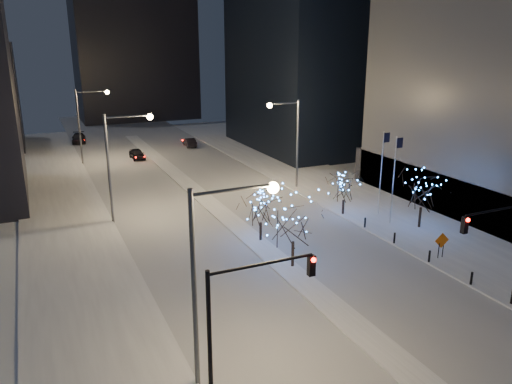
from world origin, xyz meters
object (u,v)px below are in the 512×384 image
street_lamp_east (291,133)px  traffic_signal_west (243,311)px  holiday_tree_plaza_far (344,186)px  car_far (79,138)px  holiday_tree_plaza_near (423,190)px  street_lamp_w_far (86,116)px  street_lamp_w_mid (119,153)px  traffic_signal_east (505,240)px  holiday_tree_median_far (261,208)px  street_lamp_w_near (215,259)px  car_near (137,154)px  holiday_tree_median_near (294,219)px  construction_sign (442,243)px  car_mid (190,142)px

street_lamp_east → traffic_signal_west: bearing=-121.7°
street_lamp_east → holiday_tree_plaza_far: size_ratio=2.23×
car_far → holiday_tree_plaza_far: holiday_tree_plaza_far is taller
holiday_tree_plaza_near → street_lamp_w_far: bearing=121.9°
street_lamp_w_mid → traffic_signal_east: street_lamp_w_mid is taller
street_lamp_w_mid → holiday_tree_median_far: (9.44, -9.77, -3.58)m
street_lamp_w_near → car_near: size_ratio=2.37×
traffic_signal_east → car_far: (-17.80, 67.10, -4.01)m
street_lamp_w_near → street_lamp_w_mid: (0.00, 25.00, 0.00)m
traffic_signal_west → car_near: (5.87, 52.17, -4.04)m
street_lamp_w_mid → holiday_tree_plaza_near: bearing=-28.7°
street_lamp_east → car_near: bearing=119.7°
street_lamp_w_mid → holiday_tree_plaza_far: (19.44, -7.10, -3.57)m
holiday_tree_median_near → construction_sign: (11.03, -3.41, -2.44)m
car_far → car_near: bearing=-62.1°
car_near → car_mid: (9.41, 5.34, -0.03)m
street_lamp_w_far → street_lamp_w_near: bearing=-90.0°
traffic_signal_west → street_lamp_w_near: bearing=104.0°
traffic_signal_east → holiday_tree_median_near: bearing=128.4°
car_mid → car_far: 18.94m
street_lamp_east → street_lamp_w_near: bearing=-124.2°
car_mid → construction_sign: size_ratio=2.05×
holiday_tree_plaza_near → holiday_tree_plaza_far: holiday_tree_plaza_near is taller
street_lamp_w_near → car_mid: bearing=74.1°
traffic_signal_east → holiday_tree_median_near: 13.63m
traffic_signal_west → holiday_tree_median_near: traffic_signal_west is taller
car_far → street_lamp_w_far: bearing=-83.9°
street_lamp_w_near → traffic_signal_east: size_ratio=1.43×
holiday_tree_median_near → traffic_signal_east: bearing=-51.6°
car_near → car_far: 17.13m
holiday_tree_median_far → construction_sign: (11.03, -8.99, -1.55)m
traffic_signal_east → street_lamp_w_far: bearing=109.3°
car_far → street_lamp_east: bearing=-57.2°
street_lamp_east → construction_sign: size_ratio=4.92×
street_lamp_w_mid → holiday_tree_median_near: street_lamp_w_mid is taller
street_lamp_w_far → street_lamp_east: size_ratio=1.00×
street_lamp_w_mid → car_near: (6.37, 25.17, -5.78)m
street_lamp_w_near → traffic_signal_east: 17.99m
street_lamp_w_far → car_near: size_ratio=2.37×
holiday_tree_median_far → street_lamp_east: bearing=53.1°
street_lamp_w_near → construction_sign: size_ratio=4.92×
traffic_signal_east → holiday_tree_plaza_near: bearing=66.3°
street_lamp_east → holiday_tree_plaza_near: (4.60, -15.94, -2.84)m
street_lamp_w_near → construction_sign: street_lamp_w_near is taller
car_near → holiday_tree_median_far: size_ratio=0.98×
car_far → holiday_tree_median_near: holiday_tree_median_near is taller
street_lamp_w_near → holiday_tree_median_far: street_lamp_w_near is taller
street_lamp_w_far → car_mid: bearing=19.2°
traffic_signal_east → holiday_tree_plaza_far: traffic_signal_east is taller
street_lamp_w_far → car_far: size_ratio=1.93×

